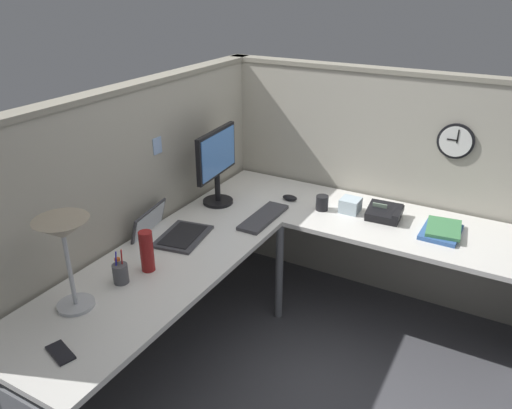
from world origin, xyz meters
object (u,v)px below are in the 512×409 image
(pen_cup, at_px, (120,273))
(tissue_box, at_px, (350,205))
(book_stack, at_px, (442,231))
(desk_lamp_dome, at_px, (64,236))
(keyboard, at_px, (263,217))
(thermos_flask, at_px, (147,251))
(cell_phone, at_px, (60,353))
(laptop, at_px, (168,231))
(wall_clock, at_px, (456,141))
(office_phone, at_px, (385,213))
(computer_mouse, at_px, (290,198))
(coffee_mug, at_px, (322,203))
(monitor, at_px, (217,161))

(pen_cup, xyz_separation_m, tissue_box, (1.32, -0.71, -0.01))
(book_stack, bearing_deg, desk_lamp_dome, 139.35)
(desk_lamp_dome, bearing_deg, keyboard, -14.96)
(thermos_flask, relative_size, tissue_box, 1.83)
(cell_phone, bearing_deg, laptop, 31.39)
(laptop, bearing_deg, wall_clock, -49.32)
(office_phone, relative_size, tissue_box, 1.80)
(laptop, bearing_deg, office_phone, -51.52)
(thermos_flask, xyz_separation_m, office_phone, (1.18, -0.90, -0.07))
(office_phone, bearing_deg, pen_cup, 144.85)
(computer_mouse, distance_m, desk_lamp_dome, 1.62)
(thermos_flask, xyz_separation_m, book_stack, (1.15, -1.24, -0.09))
(laptop, xyz_separation_m, book_stack, (0.80, -1.39, -0.00))
(wall_clock, bearing_deg, pen_cup, 143.27)
(laptop, bearing_deg, tissue_box, -44.91)
(office_phone, bearing_deg, cell_phone, 156.68)
(keyboard, distance_m, pen_cup, 1.00)
(pen_cup, xyz_separation_m, cell_phone, (-0.51, -0.15, -0.05))
(coffee_mug, bearing_deg, wall_clock, -60.49)
(computer_mouse, distance_m, book_stack, 0.99)
(thermos_flask, bearing_deg, tissue_box, -29.85)
(monitor, distance_m, office_phone, 1.11)
(book_stack, distance_m, tissue_box, 0.57)
(keyboard, height_order, pen_cup, pen_cup)
(pen_cup, distance_m, wall_clock, 2.10)
(thermos_flask, relative_size, office_phone, 1.02)
(cell_phone, bearing_deg, keyboard, 12.20)
(monitor, bearing_deg, keyboard, -99.68)
(keyboard, xyz_separation_m, pen_cup, (-0.96, 0.28, 0.04))
(keyboard, distance_m, wall_clock, 1.26)
(computer_mouse, relative_size, pen_cup, 0.58)
(office_phone, height_order, coffee_mug, office_phone)
(keyboard, height_order, desk_lamp_dome, desk_lamp_dome)
(tissue_box, bearing_deg, laptop, 135.09)
(cell_phone, xyz_separation_m, coffee_mug, (1.77, -0.40, 0.04))
(pen_cup, bearing_deg, laptop, 11.89)
(laptop, height_order, tissue_box, laptop)
(desk_lamp_dome, relative_size, coffee_mug, 4.64)
(cell_phone, height_order, coffee_mug, coffee_mug)
(desk_lamp_dome, bearing_deg, monitor, 2.45)
(keyboard, relative_size, pen_cup, 2.39)
(thermos_flask, distance_m, tissue_box, 1.35)
(coffee_mug, xyz_separation_m, tissue_box, (0.06, -0.17, -0.00))
(desk_lamp_dome, bearing_deg, cell_phone, -143.49)
(laptop, xyz_separation_m, tissue_box, (0.82, -0.82, 0.02))
(keyboard, bearing_deg, desk_lamp_dome, 165.09)
(laptop, bearing_deg, coffee_mug, -40.50)
(laptop, height_order, cell_phone, laptop)
(book_stack, distance_m, coffee_mug, 0.74)
(laptop, distance_m, book_stack, 1.60)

